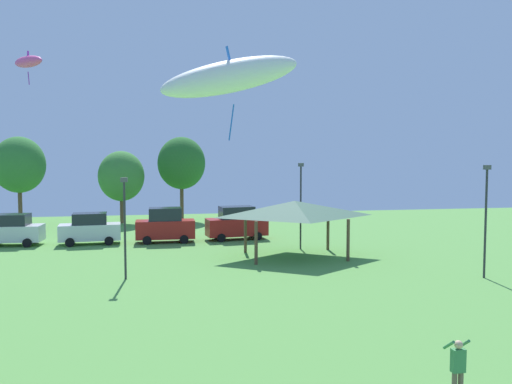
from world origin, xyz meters
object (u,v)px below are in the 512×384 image
at_px(parked_car_leftmost, 12,230).
at_px(light_post_2, 486,214).
at_px(parked_car_second_from_left, 90,229).
at_px(park_pavilion, 295,209).
at_px(parked_car_third_from_left, 165,226).
at_px(kite_flying_5, 28,62).
at_px(parked_car_rightmost_in_row, 237,223).
at_px(kite_flying_2, 231,76).
at_px(treeline_tree_2, 121,176).
at_px(treeline_tree_1, 19,165).
at_px(light_post_1, 301,201).
at_px(person_standing_mid_field, 458,367).
at_px(light_post_0, 125,221).
at_px(treeline_tree_3, 181,163).

bearing_deg(parked_car_leftmost, light_post_2, -25.17).
height_order(parked_car_second_from_left, park_pavilion, park_pavilion).
bearing_deg(parked_car_second_from_left, parked_car_third_from_left, -5.57).
relative_size(kite_flying_5, parked_car_rightmost_in_row, 0.58).
height_order(parked_car_second_from_left, light_post_2, light_post_2).
bearing_deg(kite_flying_2, treeline_tree_2, 100.75).
bearing_deg(parked_car_rightmost_in_row, light_post_2, -61.20).
relative_size(parked_car_rightmost_in_row, treeline_tree_1, 0.59).
relative_size(kite_flying_2, light_post_1, 0.96).
height_order(kite_flying_2, light_post_1, kite_flying_2).
xyz_separation_m(kite_flying_2, treeline_tree_2, (-6.15, 32.39, -5.02)).
bearing_deg(treeline_tree_1, parked_car_second_from_left, -56.28).
relative_size(parked_car_rightmost_in_row, light_post_1, 0.81).
distance_m(kite_flying_2, park_pavilion, 15.70).
distance_m(parked_car_third_from_left, parked_car_rightmost_in_row, 5.44).
distance_m(person_standing_mid_field, parked_car_second_from_left, 30.68).
bearing_deg(kite_flying_2, person_standing_mid_field, -56.36).
bearing_deg(kite_flying_2, parked_car_second_from_left, 110.58).
bearing_deg(light_post_0, light_post_2, -9.37).
xyz_separation_m(kite_flying_5, parked_car_third_from_left, (7.80, 6.99, -10.65)).
distance_m(treeline_tree_1, treeline_tree_2, 9.00).
bearing_deg(park_pavilion, person_standing_mid_field, -92.31).
xyz_separation_m(park_pavilion, light_post_0, (-10.32, -4.49, -0.01)).
bearing_deg(parked_car_rightmost_in_row, light_post_0, -129.82).
bearing_deg(light_post_2, park_pavilion, 138.06).
xyz_separation_m(light_post_0, treeline_tree_1, (-10.55, 22.86, 2.52)).
xyz_separation_m(parked_car_rightmost_in_row, light_post_2, (11.10, -15.17, 2.15)).
height_order(person_standing_mid_field, parked_car_second_from_left, parked_car_second_from_left).
height_order(person_standing_mid_field, light_post_0, light_post_0).
height_order(light_post_0, light_post_2, light_post_2).
distance_m(person_standing_mid_field, parked_car_third_from_left, 28.71).
distance_m(treeline_tree_2, treeline_tree_3, 6.06).
xyz_separation_m(park_pavilion, light_post_1, (1.10, 2.62, 0.30)).
relative_size(parked_car_third_from_left, treeline_tree_2, 0.63).
xyz_separation_m(parked_car_third_from_left, treeline_tree_3, (1.83, 13.68, 4.39)).
bearing_deg(park_pavilion, light_post_0, -156.46).
xyz_separation_m(person_standing_mid_field, treeline_tree_2, (-11.16, 39.91, 3.49)).
height_order(parked_car_rightmost_in_row, light_post_0, light_post_0).
distance_m(kite_flying_2, treeline_tree_1, 35.08).
height_order(person_standing_mid_field, parked_car_third_from_left, parked_car_third_from_left).
distance_m(kite_flying_5, light_post_2, 26.92).
distance_m(person_standing_mid_field, treeline_tree_1, 44.07).
relative_size(light_post_0, treeline_tree_3, 0.65).
distance_m(person_standing_mid_field, parked_car_leftmost, 33.61).
xyz_separation_m(person_standing_mid_field, kite_flying_5, (-15.05, 20.79, 10.93)).
bearing_deg(kite_flying_5, parked_car_third_from_left, 41.86).
relative_size(light_post_2, treeline_tree_2, 0.88).
bearing_deg(treeline_tree_3, kite_flying_2, -89.30).
bearing_deg(parked_car_second_from_left, person_standing_mid_field, -69.45).
bearing_deg(light_post_0, parked_car_rightmost_in_row, 57.59).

